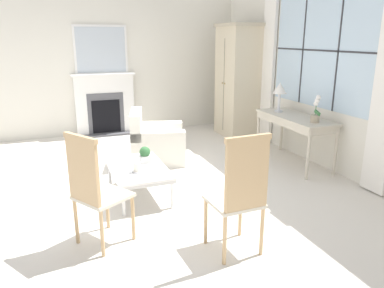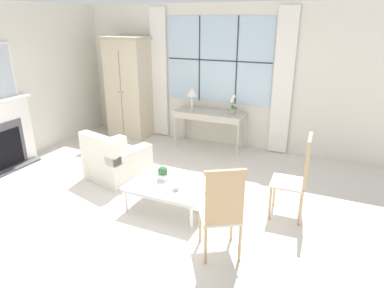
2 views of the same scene
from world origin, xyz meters
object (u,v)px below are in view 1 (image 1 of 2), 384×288
object	(u,v)px
armchair_upholstered	(156,144)
accent_chair_wooden	(93,186)
armoire	(238,81)
coffee_table	(138,170)
pillar_candle	(137,167)
table_lamp	(280,90)
potted_orchid	(316,112)
fireplace	(105,99)
side_chair_wooden	(241,190)
potted_plant_small	(145,155)
console_table	(295,121)

from	to	relation	value
armchair_upholstered	accent_chair_wooden	distance (m)	2.61
armoire	coffee_table	distance (m)	3.49
accent_chair_wooden	armchair_upholstered	bearing A→B (deg)	152.06
coffee_table	pillar_candle	bearing A→B (deg)	-15.26
pillar_candle	armchair_upholstered	bearing A→B (deg)	156.65
armoire	table_lamp	distance (m)	1.52
potted_orchid	fireplace	bearing A→B (deg)	-143.62
coffee_table	side_chair_wooden	bearing A→B (deg)	18.74
armchair_upholstered	fireplace	bearing A→B (deg)	-165.98
fireplace	coffee_table	bearing A→B (deg)	-1.32
table_lamp	potted_plant_small	bearing A→B (deg)	-75.25
console_table	potted_orchid	distance (m)	0.52
potted_orchid	potted_plant_small	xyz separation A→B (m)	(-0.21, -2.42, -0.42)
armoire	side_chair_wooden	distance (m)	4.40
fireplace	console_table	bearing A→B (deg)	40.56
potted_orchid	pillar_candle	size ratio (longest dim) A/B	2.96
coffee_table	pillar_candle	size ratio (longest dim) A/B	8.09
fireplace	potted_orchid	distance (m)	4.17
armoire	potted_plant_small	distance (m)	3.28
armchair_upholstered	side_chair_wooden	xyz separation A→B (m)	(2.90, -0.02, 0.36)
fireplace	pillar_candle	distance (m)	3.46
accent_chair_wooden	pillar_candle	bearing A→B (deg)	145.04
fireplace	table_lamp	world-z (taller)	fireplace
table_lamp	potted_orchid	world-z (taller)	table_lamp
accent_chair_wooden	coffee_table	distance (m)	1.23
side_chair_wooden	pillar_candle	bearing A→B (deg)	-157.61
armoire	table_lamp	bearing A→B (deg)	-1.70
table_lamp	potted_orchid	bearing A→B (deg)	3.93
side_chair_wooden	coffee_table	world-z (taller)	side_chair_wooden
armoire	pillar_candle	bearing A→B (deg)	-46.49
fireplace	pillar_candle	xyz separation A→B (m)	(3.44, -0.12, -0.28)
fireplace	coffee_table	distance (m)	3.29
accent_chair_wooden	potted_orchid	bearing A→B (deg)	106.37
fireplace	armoire	size ratio (longest dim) A/B	0.99
fireplace	armchair_upholstered	xyz separation A→B (m)	(2.00, 0.50, -0.44)
fireplace	potted_plant_small	world-z (taller)	fireplace
coffee_table	potted_plant_small	size ratio (longest dim) A/B	5.14
potted_orchid	armchair_upholstered	distance (m)	2.47
side_chair_wooden	accent_chair_wooden	xyz separation A→B (m)	(-0.61, -1.19, -0.02)
console_table	side_chair_wooden	xyz separation A→B (m)	(2.01, -1.99, -0.03)
fireplace	side_chair_wooden	world-z (taller)	fireplace
potted_orchid	side_chair_wooden	bearing A→B (deg)	-52.18
accent_chair_wooden	potted_plant_small	size ratio (longest dim) A/B	5.29
console_table	potted_orchid	world-z (taller)	potted_orchid
potted_orchid	accent_chair_wooden	distance (m)	3.33
fireplace	potted_orchid	bearing A→B (deg)	36.38
side_chair_wooden	pillar_candle	xyz separation A→B (m)	(-1.45, -0.60, -0.20)
table_lamp	potted_plant_small	world-z (taller)	table_lamp
side_chair_wooden	potted_plant_small	world-z (taller)	side_chair_wooden
accent_chair_wooden	console_table	bearing A→B (deg)	113.72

